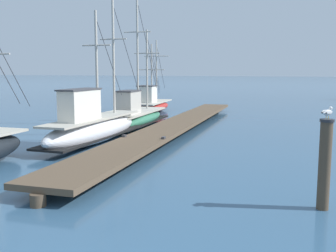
# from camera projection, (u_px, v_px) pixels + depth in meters

# --- Properties ---
(floating_dock) EXTENTS (3.52, 22.91, 0.53)m
(floating_dock) POSITION_uv_depth(u_px,v_px,m) (176.00, 125.00, 19.61)
(floating_dock) COLOR brown
(floating_dock) RESTS_ON ground
(fishing_boat_0) EXTENTS (2.31, 7.75, 7.09)m
(fishing_boat_0) POSITION_uv_depth(u_px,v_px,m) (135.00, 116.00, 21.55)
(fishing_boat_0) COLOR #337556
(fishing_boat_0) RESTS_ON ground
(fishing_boat_1) EXTENTS (1.69, 8.09, 6.28)m
(fishing_boat_1) POSITION_uv_depth(u_px,v_px,m) (93.00, 126.00, 16.49)
(fishing_boat_1) COLOR silver
(fishing_boat_1) RESTS_ON ground
(fishing_boat_2) EXTENTS (2.80, 6.88, 5.25)m
(fishing_boat_2) POSITION_uv_depth(u_px,v_px,m) (150.00, 104.00, 28.96)
(fishing_boat_2) COLOR #AD2823
(fishing_boat_2) RESTS_ON ground
(mooring_piling) EXTENTS (0.30, 0.30, 1.99)m
(mooring_piling) POSITION_uv_depth(u_px,v_px,m) (325.00, 163.00, 8.62)
(mooring_piling) COLOR #4C3D2D
(mooring_piling) RESTS_ON ground
(perched_seagull) EXTENTS (0.25, 0.35, 0.26)m
(perched_seagull) POSITION_uv_depth(u_px,v_px,m) (327.00, 112.00, 8.46)
(perched_seagull) COLOR gold
(perched_seagull) RESTS_ON mooring_piling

